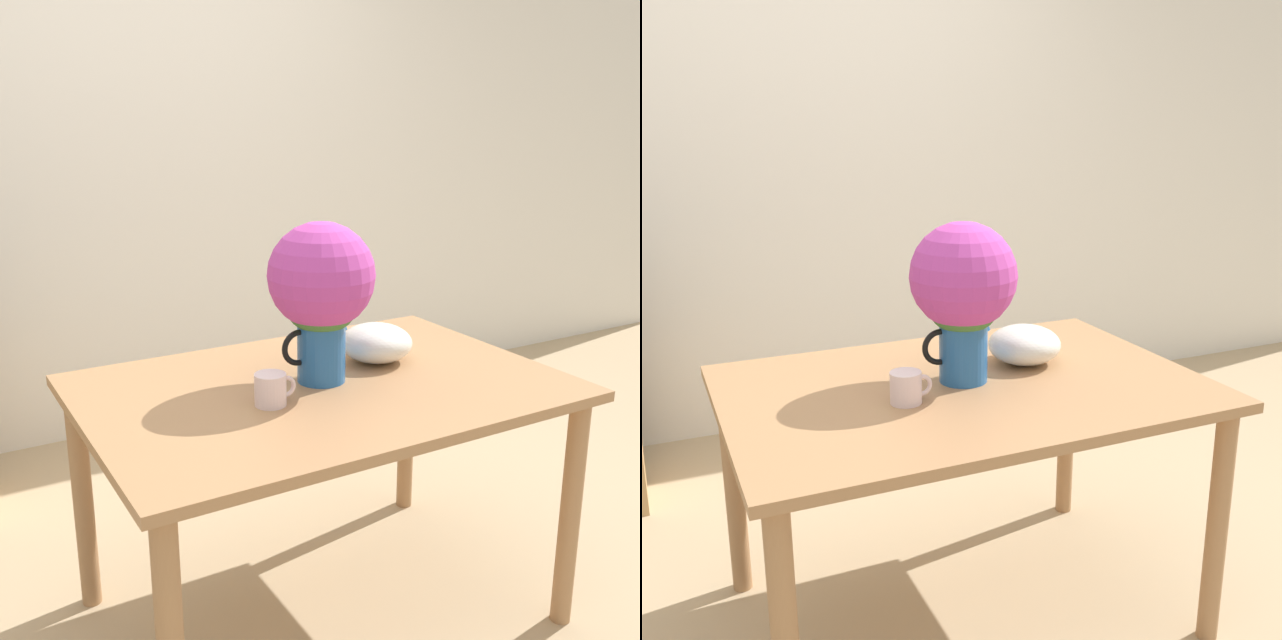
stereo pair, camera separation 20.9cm
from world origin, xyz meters
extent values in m
plane|color=tan|center=(0.00, 0.00, 0.00)|extent=(12.00, 12.00, 0.00)
cube|color=silver|center=(0.00, 1.62, 1.30)|extent=(8.00, 0.05, 2.60)
cube|color=#A3754C|center=(0.08, -0.09, 0.74)|extent=(1.33, 0.92, 0.03)
cylinder|color=#A3754C|center=(0.68, -0.49, 0.36)|extent=(0.06, 0.06, 0.72)
cylinder|color=#A3754C|center=(-0.53, 0.31, 0.36)|extent=(0.06, 0.06, 0.72)
cylinder|color=#A3754C|center=(0.68, 0.31, 0.36)|extent=(0.06, 0.06, 0.72)
cylinder|color=#235B9E|center=(0.09, -0.07, 0.85)|extent=(0.14, 0.14, 0.20)
cone|color=#235B9E|center=(0.14, -0.07, 0.92)|extent=(0.05, 0.05, 0.05)
torus|color=black|center=(0.01, -0.07, 0.86)|extent=(0.10, 0.02, 0.10)
sphere|color=#3D7033|center=(0.09, -0.07, 1.00)|extent=(0.23, 0.23, 0.23)
sphere|color=#B23D99|center=(0.09, -0.07, 1.06)|extent=(0.30, 0.30, 0.30)
cylinder|color=silver|center=(-0.12, -0.16, 0.79)|extent=(0.08, 0.08, 0.09)
torus|color=silver|center=(-0.08, -0.16, 0.79)|extent=(0.06, 0.01, 0.06)
ellipsoid|color=silver|center=(0.32, 0.00, 0.81)|extent=(0.22, 0.22, 0.12)
camera|label=1|loc=(-0.93, -1.81, 1.49)|focal=42.00mm
camera|label=2|loc=(-0.74, -1.91, 1.49)|focal=42.00mm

